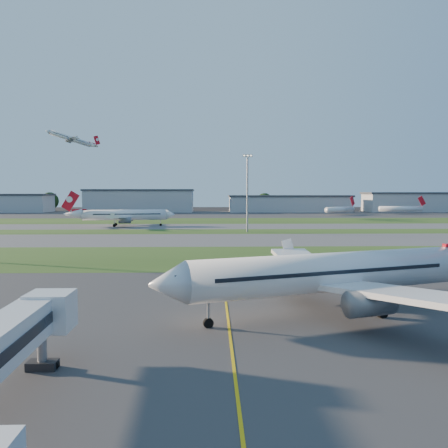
{
  "coord_description": "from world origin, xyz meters",
  "views": [
    {
      "loc": [
        3.39,
        -36.96,
        13.45
      ],
      "look_at": [
        5.69,
        50.35,
        7.0
      ],
      "focal_mm": 35.0,
      "sensor_mm": 36.0,
      "label": 1
    }
  ],
  "objects_px": {
    "airliner_taxiing": "(124,215)",
    "light_mast_centre": "(247,188)",
    "mini_jet_far": "(401,209)",
    "mini_jet_near": "(340,209)",
    "airliner_parked": "(339,273)"
  },
  "relations": [
    {
      "from": "mini_jet_near",
      "to": "light_mast_centre",
      "type": "relative_size",
      "value": 0.89
    },
    {
      "from": "mini_jet_far",
      "to": "mini_jet_near",
      "type": "bearing_deg",
      "value": -167.67
    },
    {
      "from": "airliner_parked",
      "to": "light_mast_centre",
      "type": "xyz_separation_m",
      "value": [
        -2.23,
        98.09,
        10.22
      ]
    },
    {
      "from": "light_mast_centre",
      "to": "airliner_parked",
      "type": "bearing_deg",
      "value": -88.7
    },
    {
      "from": "airliner_parked",
      "to": "mini_jet_far",
      "type": "distance_m",
      "value": 236.71
    },
    {
      "from": "airliner_parked",
      "to": "airliner_taxiing",
      "type": "bearing_deg",
      "value": 93.46
    },
    {
      "from": "mini_jet_far",
      "to": "light_mast_centre",
      "type": "distance_m",
      "value": 155.5
    },
    {
      "from": "mini_jet_near",
      "to": "light_mast_centre",
      "type": "height_order",
      "value": "light_mast_centre"
    },
    {
      "from": "airliner_taxiing",
      "to": "light_mast_centre",
      "type": "distance_m",
      "value": 54.18
    },
    {
      "from": "airliner_taxiing",
      "to": "light_mast_centre",
      "type": "relative_size",
      "value": 1.54
    },
    {
      "from": "mini_jet_near",
      "to": "mini_jet_far",
      "type": "bearing_deg",
      "value": -27.52
    },
    {
      "from": "mini_jet_near",
      "to": "light_mast_centre",
      "type": "bearing_deg",
      "value": -160.52
    },
    {
      "from": "mini_jet_far",
      "to": "light_mast_centre",
      "type": "xyz_separation_m",
      "value": [
        -102.57,
        -116.3,
        11.53
      ]
    },
    {
      "from": "airliner_parked",
      "to": "airliner_taxiing",
      "type": "distance_m",
      "value": 133.33
    },
    {
      "from": "airliner_parked",
      "to": "mini_jet_far",
      "type": "xyz_separation_m",
      "value": [
        100.34,
        214.39,
        -1.31
      ]
    }
  ]
}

